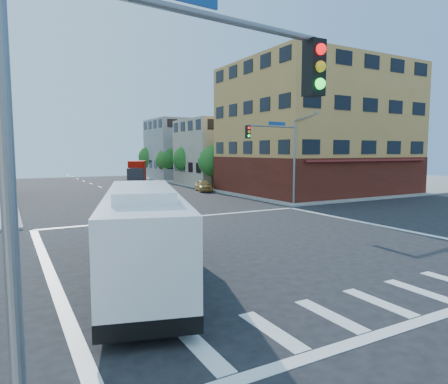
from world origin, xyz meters
TOP-DOWN VIEW (x-y plane):
  - ground at (0.00, 0.00)m, footprint 120.00×120.00m
  - sidewalk_ne at (35.00, 35.00)m, footprint 50.00×50.00m
  - corner_building_ne at (19.99, 18.48)m, footprint 18.10×15.44m
  - building_east_near at (16.98, 33.98)m, footprint 12.06×10.06m
  - building_east_far at (16.98, 47.98)m, footprint 12.06×10.06m
  - signal_mast_ne at (9.08, 10.62)m, footprint 7.91×1.13m
  - signal_mast_sw at (-9.08, -10.64)m, footprint 7.91×1.01m
  - street_tree_a at (11.90, 27.92)m, footprint 3.60×3.60m
  - street_tree_b at (11.90, 35.92)m, footprint 3.80×3.80m
  - street_tree_c at (11.90, 43.92)m, footprint 3.40×3.40m
  - street_tree_d at (11.90, 51.92)m, footprint 4.00×4.00m
  - transit_bus at (-6.47, -1.96)m, footprint 5.69×11.97m
  - box_truck at (5.57, 39.11)m, footprint 4.56×7.55m
  - parked_car at (9.40, 25.53)m, footprint 2.46×4.15m

SIDE VIEW (x-z plane):
  - ground at x=0.00m, z-range 0.00..0.00m
  - sidewalk_ne at x=35.00m, z-range 0.00..0.15m
  - parked_car at x=9.40m, z-range 0.00..1.33m
  - box_truck at x=5.57m, z-range -0.05..3.23m
  - transit_bus at x=-6.47m, z-range -0.04..3.44m
  - street_tree_c at x=11.90m, z-range 0.82..6.11m
  - street_tree_a at x=11.90m, z-range 0.83..6.35m
  - street_tree_b at x=11.90m, z-range 0.85..6.65m
  - street_tree_d at x=11.90m, z-range 0.87..6.90m
  - building_east_near at x=16.98m, z-range 0.01..9.01m
  - signal_mast_ne at x=9.08m, z-range 0.95..9.02m
  - signal_mast_sw at x=-9.08m, z-range 0.95..9.02m
  - building_east_far at x=16.98m, z-range 0.01..10.01m
  - corner_building_ne at x=19.99m, z-range -1.11..12.89m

